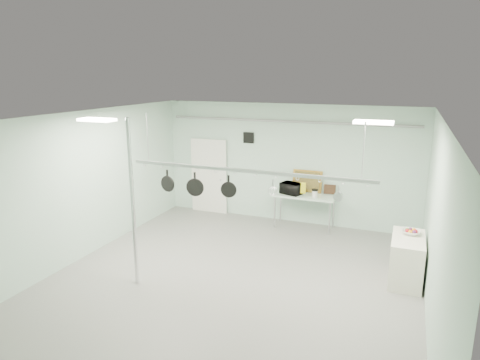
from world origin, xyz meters
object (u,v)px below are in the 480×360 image
at_px(skillet_mid, 195,184).
at_px(prep_table, 305,197).
at_px(pot_rack, 245,169).
at_px(side_cabinet, 407,259).
at_px(microwave, 291,188).
at_px(fruit_bowl, 411,232).
at_px(skillet_left, 167,180).
at_px(coffee_canister, 315,194).
at_px(chrome_pole, 133,204).
at_px(skillet_right, 229,186).

bearing_deg(skillet_mid, prep_table, 57.69).
bearing_deg(pot_rack, side_cabinet, 20.45).
distance_m(side_cabinet, microwave, 3.64).
height_order(fruit_bowl, skillet_left, skillet_left).
height_order(pot_rack, skillet_left, pot_rack).
height_order(prep_table, coffee_canister, coffee_canister).
relative_size(prep_table, microwave, 3.01).
xyz_separation_m(microwave, skillet_left, (-1.74, -3.23, 0.81)).
bearing_deg(skillet_mid, side_cabinet, 6.87).
height_order(microwave, fruit_bowl, microwave).
distance_m(chrome_pole, pot_rack, 2.19).
bearing_deg(chrome_pole, microwave, 64.62).
relative_size(prep_table, pot_rack, 0.33).
relative_size(side_cabinet, coffee_canister, 6.56).
bearing_deg(skillet_mid, chrome_pole, -141.58).
distance_m(prep_table, skillet_right, 3.54).
distance_m(side_cabinet, skillet_left, 4.96).
bearing_deg(fruit_bowl, skillet_mid, -162.12).
height_order(side_cabinet, skillet_right, skillet_right).
bearing_deg(coffee_canister, microwave, 169.22).
bearing_deg(pot_rack, fruit_bowl, 23.60).
xyz_separation_m(prep_table, side_cabinet, (2.55, -2.20, -0.38)).
bearing_deg(prep_table, skillet_right, -102.58).
height_order(microwave, skillet_mid, skillet_mid).
xyz_separation_m(prep_table, coffee_canister, (0.30, -0.19, 0.16)).
relative_size(fruit_bowl, skillet_right, 0.80).
relative_size(fruit_bowl, skillet_left, 0.78).
distance_m(pot_rack, skillet_left, 1.72).
bearing_deg(side_cabinet, skillet_right, -161.49).
bearing_deg(skillet_left, side_cabinet, 21.53).
height_order(coffee_canister, fruit_bowl, coffee_canister).
xyz_separation_m(chrome_pole, fruit_bowl, (4.89, 2.20, -0.66)).
distance_m(pot_rack, skillet_mid, 1.13).
xyz_separation_m(coffee_canister, skillet_right, (-1.04, -3.11, 0.87)).
height_order(skillet_left, skillet_right, same).
height_order(chrome_pole, pot_rack, chrome_pole).
xyz_separation_m(coffee_canister, skillet_left, (-2.38, -3.11, 0.86)).
relative_size(side_cabinet, pot_rack, 0.25).
bearing_deg(microwave, skillet_right, 102.48).
relative_size(pot_rack, skillet_left, 10.71).
bearing_deg(side_cabinet, pot_rack, -159.55).
height_order(skillet_left, skillet_mid, same).
distance_m(pot_rack, skillet_right, 0.49).
relative_size(pot_rack, fruit_bowl, 13.78).
distance_m(prep_table, coffee_canister, 0.39).
distance_m(prep_table, microwave, 0.41).
xyz_separation_m(skillet_mid, skillet_right, (0.72, 0.00, 0.03)).
height_order(side_cabinet, coffee_canister, coffee_canister).
relative_size(microwave, skillet_right, 1.22).
relative_size(side_cabinet, skillet_left, 2.68).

